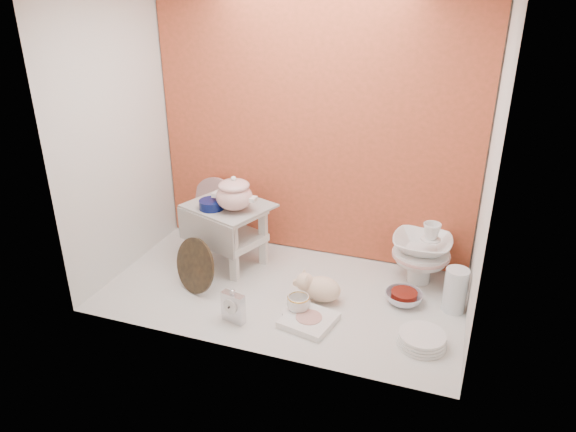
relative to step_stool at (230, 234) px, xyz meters
name	(u,v)px	position (x,y,z in m)	size (l,w,h in m)	color
ground	(283,291)	(0.38, -0.18, -0.18)	(1.80, 1.80, 0.00)	silver
niche_shell	(295,104)	(0.38, 0.00, 0.75)	(1.86, 1.03, 1.53)	#CB4E32
step_stool	(230,234)	(0.00, 0.00, 0.00)	(0.42, 0.36, 0.36)	silver
soup_tureen	(234,193)	(0.06, -0.06, 0.27)	(0.23, 0.23, 0.19)	white
cobalt_bowl	(212,204)	(-0.06, -0.08, 0.20)	(0.13, 0.13, 0.05)	#0A134B
floral_platter	(218,210)	(-0.19, 0.24, 0.02)	(0.40, 0.05, 0.40)	silver
blue_white_vase	(232,229)	(-0.08, 0.19, -0.07)	(0.22, 0.22, 0.22)	silver
lacquer_tray	(195,266)	(-0.05, -0.31, -0.04)	(0.29, 0.09, 0.28)	black
mantel_clock	(233,306)	(0.25, -0.50, -0.09)	(0.12, 0.04, 0.17)	silver
plush_pig	(322,289)	(0.59, -0.20, -0.11)	(0.24, 0.16, 0.14)	beige
teacup_saucer	(298,312)	(0.51, -0.35, -0.17)	(0.16, 0.16, 0.01)	white
gold_rim_teacup	(298,304)	(0.51, -0.35, -0.12)	(0.11, 0.11, 0.09)	white
lattice_dish	(309,320)	(0.58, -0.40, -0.16)	(0.22, 0.22, 0.03)	white
dinner_plate_stack	(422,339)	(1.10, -0.39, -0.15)	(0.22, 0.22, 0.06)	white
crystal_bowl	(404,298)	(0.98, -0.08, -0.15)	(0.18, 0.18, 0.06)	silver
clear_glass_vase	(455,290)	(1.21, -0.07, -0.07)	(0.11, 0.11, 0.22)	silver
porcelain_tower	(421,252)	(1.02, 0.16, -0.01)	(0.30, 0.30, 0.35)	white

